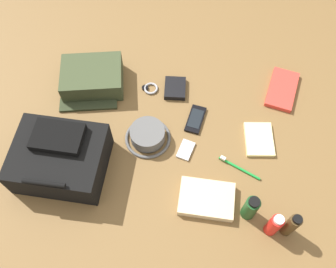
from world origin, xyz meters
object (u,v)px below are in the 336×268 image
sunscreen_spray (274,225)px  paperback_novel (282,89)px  media_player (186,150)px  toiletry_pouch (92,78)px  toothbrush (237,167)px  wristwatch (150,88)px  bucket_hat (148,135)px  cell_phone (195,119)px  shampoo_bottle (250,208)px  notepad (259,139)px  backpack (60,158)px  cologne_bottle (291,225)px  folded_towel (206,199)px  wallet (174,88)px

sunscreen_spray → paperback_novel: (-0.06, -0.62, -0.06)m
paperback_novel → media_player: 0.51m
toiletry_pouch → toothbrush: 0.71m
wristwatch → bucket_hat: bearing=96.6°
cell_phone → wristwatch: (0.21, -0.13, -0.00)m
bucket_hat → toothbrush: (-0.36, 0.08, -0.02)m
toiletry_pouch → shampoo_bottle: size_ratio=2.11×
paperback_novel → toothbrush: 0.43m
toiletry_pouch → notepad: (-0.72, 0.19, -0.04)m
shampoo_bottle → media_player: bearing=-42.3°
backpack → sunscreen_spray: bearing=169.3°
cologne_bottle → media_player: size_ratio=1.58×
bucket_hat → notepad: bucket_hat is taller
shampoo_bottle → folded_towel: size_ratio=0.68×
folded_towel → toiletry_pouch: bearing=-41.4°
media_player → wallet: bearing=-74.2°
cologne_bottle → cell_phone: 0.55m
shampoo_bottle → paperback_novel: size_ratio=0.60×
cologne_bottle → notepad: 0.37m
cologne_bottle → wallet: 0.73m
toothbrush → folded_towel: folded_towel is taller
backpack → cell_phone: 0.56m
notepad → shampoo_bottle: bearing=76.1°
toothbrush → cell_phone: bearing=-47.3°
notepad → media_player: bearing=9.4°
media_player → wristwatch: same height
sunscreen_spray → toiletry_pouch: bearing=-35.6°
bucket_hat → notepad: bearing=-173.7°
backpack → media_player: 0.48m
bucket_hat → wristwatch: size_ratio=2.60×
toothbrush → notepad: toothbrush is taller
media_player → backpack: bearing=15.4°
cologne_bottle → notepad: size_ratio=1.00×
wristwatch → wallet: bearing=-174.4°
sunscreen_spray → wristwatch: (0.51, -0.55, -0.06)m
paperback_novel → backpack: bearing=29.0°
toiletry_pouch → cologne_bottle: bearing=146.5°
bucket_hat → paperback_novel: 0.62m
bucket_hat → toothbrush: bucket_hat is taller
backpack → paperback_novel: size_ratio=1.48×
cologne_bottle → folded_towel: bearing=-14.5°
bucket_hat → toiletry_pouch: bearing=-40.5°
media_player → notepad: notepad is taller
paperback_novel → wristwatch: bearing=6.4°
cell_phone → notepad: (-0.26, 0.06, 0.00)m
toiletry_pouch → paperback_novel: size_ratio=1.27×
sunscreen_spray → notepad: sunscreen_spray is taller
wallet → folded_towel: (-0.18, 0.48, 0.01)m
toothbrush → bucket_hat: bearing=-12.8°
toothbrush → media_player: bearing=-13.4°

